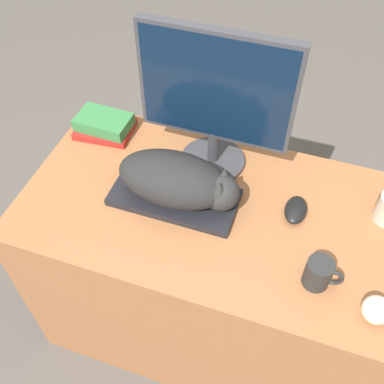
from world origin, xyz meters
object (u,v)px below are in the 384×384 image
computer_mouse (296,210)px  book_stack (104,125)px  keyboard (175,197)px  coffee_mug (319,273)px  baseball (376,310)px  cat (180,181)px  monitor (215,97)px

computer_mouse → book_stack: (-0.71, 0.15, 0.01)m
keyboard → coffee_mug: 0.49m
baseball → cat: bearing=161.3°
coffee_mug → book_stack: 0.88m
coffee_mug → baseball: bearing=-19.0°
book_stack → monitor: bearing=-3.0°
cat → computer_mouse: size_ratio=3.40×
baseball → monitor: bearing=144.4°
cat → monitor: size_ratio=0.78×
book_stack → baseball: bearing=-23.5°
cat → keyboard: bearing=-180.0°
monitor → coffee_mug: bearing=-40.6°
cat → baseball: cat is taller
cat → coffee_mug: (0.44, -0.15, -0.05)m
monitor → coffee_mug: 0.57m
cat → monitor: (0.04, 0.19, 0.18)m
coffee_mug → baseball: 0.16m
computer_mouse → baseball: 0.36m
monitor → book_stack: bearing=177.0°
monitor → coffee_mug: monitor is taller
keyboard → coffee_mug: size_ratio=3.78×
coffee_mug → baseball: (0.15, -0.05, -0.01)m
computer_mouse → book_stack: 0.72m
computer_mouse → keyboard: bearing=-169.7°
computer_mouse → baseball: size_ratio=1.50×
book_stack → cat: bearing=-30.6°
computer_mouse → book_stack: bearing=168.1°
keyboard → computer_mouse: bearing=10.3°
keyboard → computer_mouse: size_ratio=3.56×
keyboard → coffee_mug: bearing=-17.8°
keyboard → baseball: bearing=-18.1°
computer_mouse → book_stack: size_ratio=0.54×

